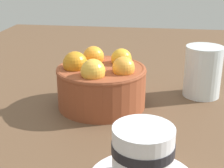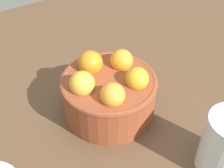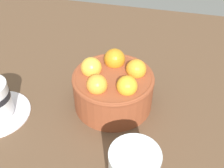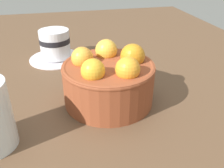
# 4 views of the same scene
# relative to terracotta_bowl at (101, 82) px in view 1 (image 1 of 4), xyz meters

# --- Properties ---
(ground_plane) EXTENTS (1.54, 0.99, 0.04)m
(ground_plane) POSITION_rel_terracotta_bowl_xyz_m (0.00, -0.00, -0.06)
(ground_plane) COLOR brown
(terracotta_bowl) EXTENTS (0.17, 0.17, 0.11)m
(terracotta_bowl) POSITION_rel_terracotta_bowl_xyz_m (0.00, 0.00, 0.00)
(terracotta_bowl) COLOR brown
(terracotta_bowl) RESTS_ON ground_plane
(coffee_cup) EXTENTS (0.14, 0.14, 0.08)m
(coffee_cup) POSITION_rel_terracotta_bowl_xyz_m (-0.23, -0.09, -0.01)
(coffee_cup) COLOR silver
(coffee_cup) RESTS_ON ground_plane
(water_glass) EXTENTS (0.07, 0.07, 0.10)m
(water_glass) POSITION_rel_terracotta_bowl_xyz_m (0.08, -0.19, 0.00)
(water_glass) COLOR silver
(water_glass) RESTS_ON ground_plane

